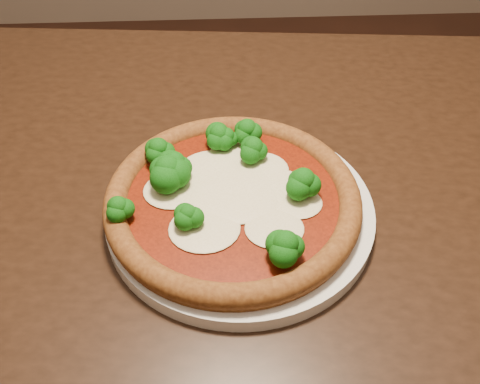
{
  "coord_description": "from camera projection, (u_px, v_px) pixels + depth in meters",
  "views": [
    {
      "loc": [
        -0.19,
        -0.43,
        1.22
      ],
      "look_at": [
        -0.17,
        0.0,
        0.79
      ],
      "focal_mm": 40.0,
      "sensor_mm": 36.0,
      "label": 1
    }
  ],
  "objects": [
    {
      "name": "plate",
      "position": [
        240.0,
        211.0,
        0.63
      ],
      "size": [
        0.31,
        0.31,
        0.02
      ],
      "primitive_type": "cylinder",
      "color": "silver",
      "rests_on": "dining_table"
    },
    {
      "name": "pizza",
      "position": [
        230.0,
        194.0,
        0.61
      ],
      "size": [
        0.29,
        0.29,
        0.06
      ],
      "rotation": [
        0.0,
        0.0,
        -0.24
      ],
      "color": "brown",
      "rests_on": "plate"
    },
    {
      "name": "dining_table",
      "position": [
        241.0,
        232.0,
        0.75
      ],
      "size": [
        1.25,
        0.87,
        0.75
      ],
      "rotation": [
        0.0,
        0.0,
        -0.09
      ],
      "color": "black",
      "rests_on": "floor"
    }
  ]
}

